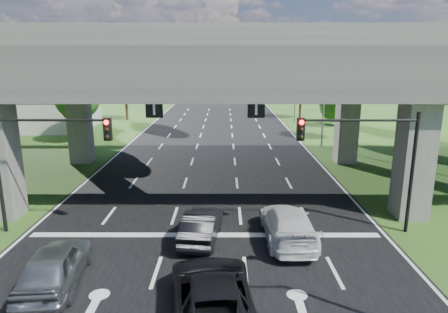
{
  "coord_description": "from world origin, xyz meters",
  "views": [
    {
      "loc": [
        0.98,
        -14.52,
        8.34
      ],
      "look_at": [
        0.91,
        8.61,
        2.74
      ],
      "focal_mm": 32.0,
      "sensor_mm": 36.0,
      "label": 1
    }
  ],
  "objects_px": {
    "car_white": "(288,224)",
    "car_dark": "(202,225)",
    "streetlight_beyond": "(293,79)",
    "signal_left": "(40,150)",
    "streetlight_far": "(321,87)",
    "car_silver": "(55,266)",
    "signal_right": "(369,150)",
    "car_trailing": "(213,296)"
  },
  "relations": [
    {
      "from": "car_white",
      "to": "car_dark",
      "type": "bearing_deg",
      "value": -1.42
    },
    {
      "from": "streetlight_beyond",
      "to": "car_dark",
      "type": "bearing_deg",
      "value": -105.45
    },
    {
      "from": "car_dark",
      "to": "signal_left",
      "type": "bearing_deg",
      "value": -0.89
    },
    {
      "from": "signal_left",
      "to": "streetlight_beyond",
      "type": "bearing_deg",
      "value": 63.57
    },
    {
      "from": "car_dark",
      "to": "car_white",
      "type": "xyz_separation_m",
      "value": [
        4.06,
        0.0,
        0.08
      ]
    },
    {
      "from": "streetlight_far",
      "to": "streetlight_beyond",
      "type": "height_order",
      "value": "same"
    },
    {
      "from": "car_white",
      "to": "car_silver",
      "type": "bearing_deg",
      "value": 21.67
    },
    {
      "from": "signal_right",
      "to": "car_silver",
      "type": "distance_m",
      "value": 14.5
    },
    {
      "from": "signal_right",
      "to": "car_trailing",
      "type": "relative_size",
      "value": 1.03
    },
    {
      "from": "streetlight_far",
      "to": "car_dark",
      "type": "bearing_deg",
      "value": -115.97
    },
    {
      "from": "signal_right",
      "to": "streetlight_beyond",
      "type": "xyz_separation_m",
      "value": [
        2.27,
        36.06,
        1.66
      ]
    },
    {
      "from": "streetlight_beyond",
      "to": "car_trailing",
      "type": "bearing_deg",
      "value": -102.5
    },
    {
      "from": "streetlight_beyond",
      "to": "car_trailing",
      "type": "relative_size",
      "value": 1.71
    },
    {
      "from": "signal_left",
      "to": "car_trailing",
      "type": "distance_m",
      "value": 11.37
    },
    {
      "from": "streetlight_far",
      "to": "car_silver",
      "type": "height_order",
      "value": "streetlight_far"
    },
    {
      "from": "car_white",
      "to": "signal_right",
      "type": "bearing_deg",
      "value": -167.81
    },
    {
      "from": "signal_right",
      "to": "signal_left",
      "type": "relative_size",
      "value": 1.0
    },
    {
      "from": "signal_left",
      "to": "signal_right",
      "type": "bearing_deg",
      "value": 0.0
    },
    {
      "from": "signal_right",
      "to": "car_white",
      "type": "xyz_separation_m",
      "value": [
        -3.9,
        -0.94,
        -3.36
      ]
    },
    {
      "from": "car_silver",
      "to": "car_white",
      "type": "distance_m",
      "value": 10.14
    },
    {
      "from": "car_white",
      "to": "car_trailing",
      "type": "distance_m",
      "value": 6.83
    },
    {
      "from": "signal_right",
      "to": "streetlight_beyond",
      "type": "bearing_deg",
      "value": 86.39
    },
    {
      "from": "streetlight_far",
      "to": "car_white",
      "type": "bearing_deg",
      "value": -106.37
    },
    {
      "from": "signal_left",
      "to": "car_dark",
      "type": "bearing_deg",
      "value": -6.99
    },
    {
      "from": "car_silver",
      "to": "streetlight_beyond",
      "type": "bearing_deg",
      "value": -116.43
    },
    {
      "from": "streetlight_far",
      "to": "car_silver",
      "type": "relative_size",
      "value": 2.08
    },
    {
      "from": "signal_right",
      "to": "car_silver",
      "type": "height_order",
      "value": "signal_right"
    },
    {
      "from": "signal_left",
      "to": "streetlight_far",
      "type": "height_order",
      "value": "streetlight_far"
    },
    {
      "from": "streetlight_far",
      "to": "car_silver",
      "type": "bearing_deg",
      "value": -121.82
    },
    {
      "from": "car_silver",
      "to": "signal_right",
      "type": "bearing_deg",
      "value": -165.3
    },
    {
      "from": "signal_right",
      "to": "car_dark",
      "type": "distance_m",
      "value": 8.72
    },
    {
      "from": "car_trailing",
      "to": "streetlight_far",
      "type": "bearing_deg",
      "value": -115.45
    },
    {
      "from": "signal_left",
      "to": "streetlight_far",
      "type": "bearing_deg",
      "value": 48.22
    },
    {
      "from": "car_white",
      "to": "car_trailing",
      "type": "bearing_deg",
      "value": 59.18
    },
    {
      "from": "car_trailing",
      "to": "signal_right",
      "type": "bearing_deg",
      "value": -142.43
    },
    {
      "from": "signal_left",
      "to": "car_silver",
      "type": "relative_size",
      "value": 1.25
    },
    {
      "from": "car_dark",
      "to": "car_trailing",
      "type": "bearing_deg",
      "value": 102.85
    },
    {
      "from": "signal_left",
      "to": "streetlight_far",
      "type": "relative_size",
      "value": 0.6
    },
    {
      "from": "streetlight_beyond",
      "to": "car_silver",
      "type": "bearing_deg",
      "value": -110.72
    },
    {
      "from": "streetlight_far",
      "to": "streetlight_beyond",
      "type": "distance_m",
      "value": 16.0
    },
    {
      "from": "car_silver",
      "to": "car_dark",
      "type": "height_order",
      "value": "car_silver"
    },
    {
      "from": "signal_left",
      "to": "streetlight_far",
      "type": "xyz_separation_m",
      "value": [
        17.92,
        20.06,
        1.66
      ]
    }
  ]
}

